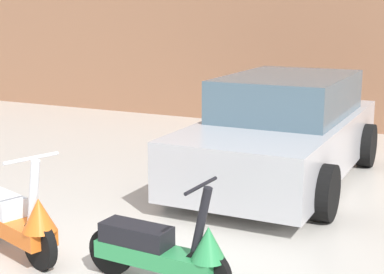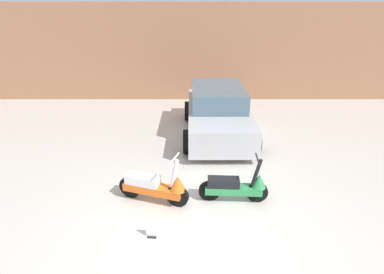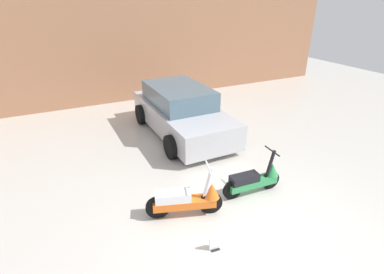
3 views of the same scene
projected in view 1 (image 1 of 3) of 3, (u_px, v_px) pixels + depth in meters
wall_back at (312, 31)px, 11.62m from camera, size 19.60×0.12×3.88m
scooter_front_left at (13, 218)px, 5.64m from camera, size 1.46×0.73×1.05m
scooter_front_right at (162, 249)px, 4.97m from camera, size 1.40×0.50×0.98m
car_rear_left at (284, 131)px, 8.14m from camera, size 2.09×4.29×1.45m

